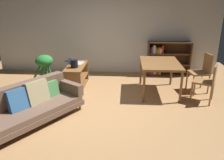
# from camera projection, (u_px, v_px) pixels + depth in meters

# --- Properties ---
(ground_plane) EXTENTS (8.16, 8.16, 0.00)m
(ground_plane) POSITION_uv_depth(u_px,v_px,m) (94.00, 110.00, 4.69)
(ground_plane) COLOR #A87A4C
(back_wall_panel) EXTENTS (6.80, 0.10, 2.70)m
(back_wall_panel) POSITION_uv_depth(u_px,v_px,m) (105.00, 29.00, 6.77)
(back_wall_panel) COLOR silver
(back_wall_panel) RESTS_ON ground_plane
(fabric_couch) EXTENTS (1.71, 2.00, 0.74)m
(fabric_couch) POSITION_uv_depth(u_px,v_px,m) (31.00, 104.00, 4.19)
(fabric_couch) COLOR brown
(fabric_couch) RESTS_ON ground_plane
(media_console) EXTENTS (0.44, 1.10, 0.58)m
(media_console) POSITION_uv_depth(u_px,v_px,m) (76.00, 77.00, 5.88)
(media_console) COLOR brown
(media_console) RESTS_ON ground_plane
(open_laptop) EXTENTS (0.51, 0.42, 0.09)m
(open_laptop) POSITION_uv_depth(u_px,v_px,m) (76.00, 62.00, 5.99)
(open_laptop) COLOR silver
(open_laptop) RESTS_ON media_console
(desk_speaker) EXTENTS (0.18, 0.18, 0.20)m
(desk_speaker) POSITION_uv_depth(u_px,v_px,m) (74.00, 64.00, 5.58)
(desk_speaker) COLOR black
(desk_speaker) RESTS_ON media_console
(potted_floor_plant) EXTENTS (0.51, 0.45, 0.84)m
(potted_floor_plant) POSITION_uv_depth(u_px,v_px,m) (45.00, 66.00, 5.89)
(potted_floor_plant) COLOR brown
(potted_floor_plant) RESTS_ON ground_plane
(dining_table) EXTENTS (0.91, 1.25, 0.77)m
(dining_table) POSITION_uv_depth(u_px,v_px,m) (160.00, 65.00, 5.37)
(dining_table) COLOR brown
(dining_table) RESTS_ON ground_plane
(dining_chair_near) EXTENTS (0.58, 0.57, 0.87)m
(dining_chair_near) POSITION_uv_depth(u_px,v_px,m) (207.00, 80.00, 4.93)
(dining_chair_near) COLOR olive
(dining_chair_near) RESTS_ON ground_plane
(dining_chair_far) EXTENTS (0.48, 0.47, 0.96)m
(dining_chair_far) POSITION_uv_depth(u_px,v_px,m) (202.00, 71.00, 5.51)
(dining_chair_far) COLOR olive
(dining_chair_far) RESTS_ON ground_plane
(bookshelf) EXTENTS (1.26, 0.30, 1.01)m
(bookshelf) POSITION_uv_depth(u_px,v_px,m) (165.00, 59.00, 6.78)
(bookshelf) COLOR #56351E
(bookshelf) RESTS_ON ground_plane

